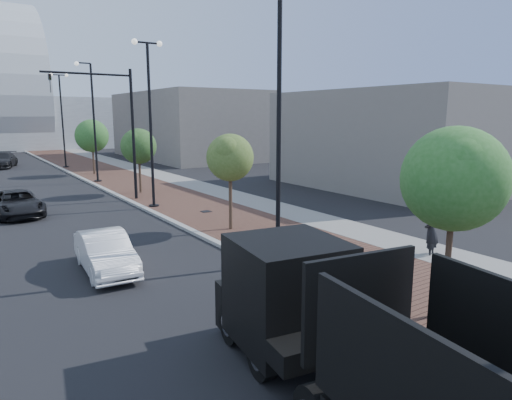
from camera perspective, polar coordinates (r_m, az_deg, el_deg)
sidewalk at (r=44.58m, az=-17.59°, el=3.40°), size 7.00×140.00×0.12m
concrete_strip at (r=45.39m, az=-14.32°, el=3.70°), size 2.40×140.00×0.13m
curb at (r=43.75m, az=-21.99°, el=3.01°), size 0.30×140.00×0.14m
dump_truck at (r=7.81m, az=16.77°, el=-20.68°), size 4.09×13.49×3.05m
white_sedan at (r=16.37m, az=-18.39°, el=-6.26°), size 1.69×4.21×1.36m
dark_car_mid at (r=27.29m, az=-27.82°, el=-0.36°), size 2.42×4.89×1.33m
dark_car_far at (r=53.15m, az=-29.24°, el=4.40°), size 3.53×5.67×1.53m
pedestrian at (r=18.17m, az=21.16°, el=-3.64°), size 0.89×0.76×2.06m
streetlight_1 at (r=15.59m, az=2.53°, el=7.16°), size 1.44×0.56×9.21m
streetlight_2 at (r=26.27m, az=-13.11°, el=9.34°), size 1.72×0.56×9.28m
streetlight_3 at (r=37.71m, az=-19.80°, el=8.58°), size 1.44×0.56×9.21m
streetlight_4 at (r=49.44m, az=-23.15°, el=9.25°), size 1.72×0.56×9.28m
traffic_mast at (r=28.81m, az=-16.97°, el=9.58°), size 5.09×0.20×8.00m
tree_0 at (r=12.37m, az=23.67°, el=2.42°), size 2.63×2.62×5.03m
tree_1 at (r=20.49m, az=-3.20°, el=5.32°), size 2.21×2.13×4.48m
tree_2 at (r=31.41m, az=-14.47°, el=6.55°), size 2.40×2.35×4.42m
tree_3 at (r=42.89m, az=-19.87°, el=7.58°), size 2.87×2.87×4.91m
commercial_block_ne at (r=58.09m, az=-8.62°, el=9.24°), size 12.00×22.00×8.00m
commercial_block_e at (r=35.00m, az=16.24°, el=7.29°), size 10.00×16.00×7.00m
utility_cover_1 at (r=16.17m, az=12.21°, el=-8.21°), size 0.50×0.50×0.02m
utility_cover_2 at (r=24.79m, az=-6.29°, el=-1.43°), size 0.50×0.50×0.02m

